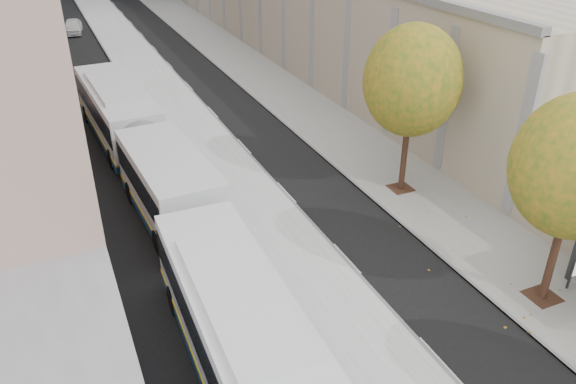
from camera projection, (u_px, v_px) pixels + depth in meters
bus_platform at (183, 121)px, 35.17m from camera, size 4.25×150.00×0.15m
sidewalk at (299, 104)px, 38.03m from camera, size 4.75×150.00×0.08m
tree_d at (412, 81)px, 24.81m from camera, size 4.40×4.40×7.60m
bus_far at (136, 138)px, 28.70m from camera, size 3.89×19.14×3.17m
distant_car at (73, 26)px, 56.00m from camera, size 2.26×4.37×1.42m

